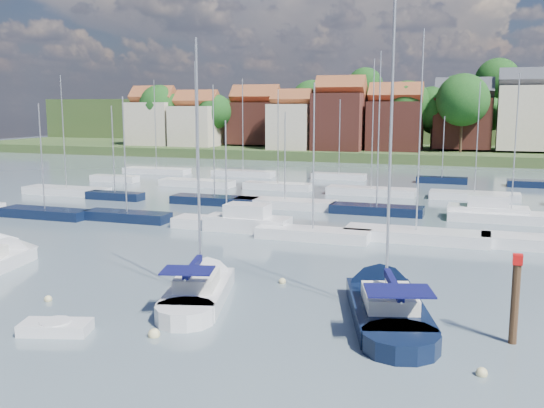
% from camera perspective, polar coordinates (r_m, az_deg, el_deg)
% --- Properties ---
extents(ground, '(260.00, 260.00, 0.00)m').
position_cam_1_polar(ground, '(67.63, 8.09, 0.45)').
color(ground, '#4C5C67').
rests_on(ground, ground).
extents(sailboat_centre, '(5.54, 11.23, 14.79)m').
position_cam_1_polar(sailboat_centre, '(33.87, -6.49, -7.72)').
color(sailboat_centre, silver).
rests_on(sailboat_centre, ground).
extents(sailboat_navy, '(6.77, 13.08, 17.47)m').
position_cam_1_polar(sailboat_navy, '(31.90, 10.36, -8.90)').
color(sailboat_navy, black).
rests_on(sailboat_navy, ground).
extents(tender, '(3.39, 2.26, 0.67)m').
position_cam_1_polar(tender, '(29.68, -19.69, -10.89)').
color(tender, silver).
rests_on(tender, ground).
extents(timber_piling, '(0.40, 0.40, 6.22)m').
position_cam_1_polar(timber_piling, '(28.60, 21.79, -10.27)').
color(timber_piling, '#4C331E').
rests_on(timber_piling, ground).
extents(buoy_c, '(0.41, 0.41, 0.41)m').
position_cam_1_polar(buoy_c, '(34.47, -20.31, -8.56)').
color(buoy_c, beige).
rests_on(buoy_c, ground).
extents(buoy_d, '(0.55, 0.55, 0.55)m').
position_cam_1_polar(buoy_d, '(28.19, -11.04, -12.15)').
color(buoy_d, beige).
rests_on(buoy_d, ground).
extents(buoy_e, '(0.42, 0.42, 0.42)m').
position_cam_1_polar(buoy_e, '(35.49, 0.98, -7.47)').
color(buoy_e, beige).
rests_on(buoy_e, ground).
extents(buoy_f, '(0.45, 0.45, 0.45)m').
position_cam_1_polar(buoy_f, '(25.35, 19.11, -15.01)').
color(buoy_f, beige).
rests_on(buoy_f, ground).
extents(marina_field, '(79.62, 41.41, 15.93)m').
position_cam_1_polar(marina_field, '(62.51, 8.96, 0.12)').
color(marina_field, silver).
rests_on(marina_field, ground).
extents(far_shore_town, '(212.46, 90.00, 22.27)m').
position_cam_1_polar(far_shore_town, '(158.78, 15.37, 6.87)').
color(far_shore_town, '#414E27').
rests_on(far_shore_town, ground).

